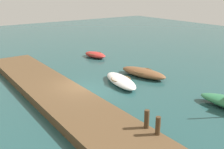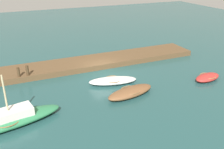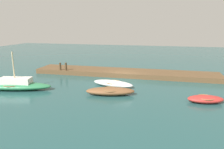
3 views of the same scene
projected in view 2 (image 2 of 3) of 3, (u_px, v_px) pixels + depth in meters
The scene contains 8 objects.
ground_plane at pixel (103, 71), 26.82m from camera, with size 84.00×84.00×0.00m, color #234C4C.
dock_platform at pixel (96, 62), 28.43m from camera, with size 23.17×3.68×0.57m, color brown.
sailboat_green at pixel (7, 121), 17.40m from camera, with size 7.82×3.30×3.79m.
dinghy_red at pixel (207, 77), 24.48m from camera, with size 3.12×1.90×0.61m.
rowboat_white at pixel (113, 81), 23.79m from camera, with size 4.66×2.45×0.60m.
rowboat_brown at pixel (130, 92), 21.57m from camera, with size 4.70×2.48×0.70m.
mooring_post_west at pixel (27, 70), 24.05m from camera, with size 0.26×0.26×0.99m, color #47331E.
mooring_post_mid_west at pixel (18, 72), 23.77m from camera, with size 0.25×0.25×0.95m, color #47331E.
Camera 2 is at (9.12, 23.09, 10.20)m, focal length 41.32 mm.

